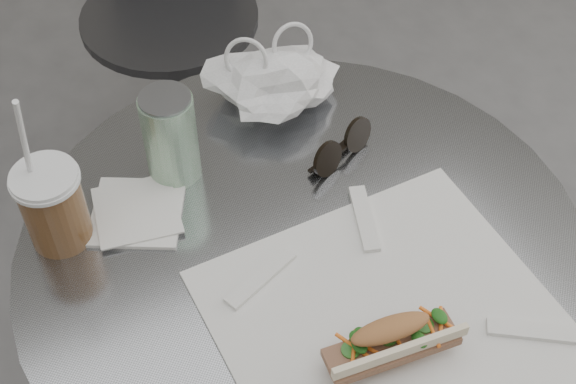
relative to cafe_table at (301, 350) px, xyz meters
name	(u,v)px	position (x,y,z in m)	size (l,w,h in m)	color
cafe_table	(301,350)	(0.00, 0.00, 0.00)	(0.76, 0.76, 0.74)	slate
chair_far	(176,53)	(0.15, 0.92, -0.12)	(0.43, 0.45, 0.76)	#303133
sandwich_paper	(391,325)	(0.03, -0.16, 0.28)	(0.40, 0.38, 0.00)	white
banh_mi	(391,343)	(0.01, -0.20, 0.31)	(0.20, 0.10, 0.07)	#B07242
iced_coffee	(53,205)	(-0.28, 0.16, 0.34)	(0.09, 0.09, 0.26)	brown
sunglasses	(341,148)	(0.12, 0.11, 0.29)	(0.12, 0.06, 0.05)	black
plastic_bag	(275,84)	(0.09, 0.25, 0.32)	(0.19, 0.14, 0.09)	white
napkin_stack	(137,212)	(-0.18, 0.15, 0.28)	(0.16, 0.16, 0.01)	white
drink_can	(170,136)	(-0.10, 0.20, 0.34)	(0.07, 0.07, 0.14)	#579560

